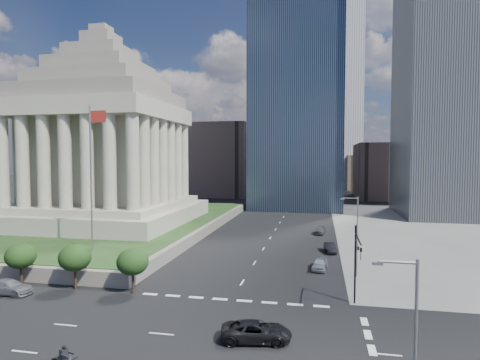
% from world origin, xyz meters
% --- Properties ---
extents(ground, '(500.00, 500.00, 0.00)m').
position_xyz_m(ground, '(0.00, 100.00, 0.00)').
color(ground, black).
rests_on(ground, ground).
extents(plaza_terrace, '(66.00, 70.00, 1.80)m').
position_xyz_m(plaza_terrace, '(-45.00, 50.00, 0.90)').
color(plaza_terrace, '#686259').
rests_on(plaza_terrace, ground).
extents(plaza_lawn, '(64.00, 68.00, 0.10)m').
position_xyz_m(plaza_lawn, '(-45.00, 50.00, 1.85)').
color(plaza_lawn, '#1A3616').
rests_on(plaza_lawn, plaza_terrace).
extents(war_memorial, '(34.00, 34.00, 39.00)m').
position_xyz_m(war_memorial, '(-34.00, 48.00, 21.40)').
color(war_memorial, gray).
rests_on(war_memorial, plaza_lawn).
extents(flagpole, '(2.52, 0.24, 20.00)m').
position_xyz_m(flagpole, '(-21.83, 24.00, 13.11)').
color(flagpole, slate).
rests_on(flagpole, plaza_lawn).
extents(midrise_glass, '(26.00, 26.00, 60.00)m').
position_xyz_m(midrise_glass, '(2.00, 95.00, 30.00)').
color(midrise_glass, black).
rests_on(midrise_glass, ground).
extents(highrise_ne, '(26.00, 28.00, 100.00)m').
position_xyz_m(highrise_ne, '(42.00, 85.00, 50.00)').
color(highrise_ne, black).
rests_on(highrise_ne, ground).
extents(building_filler_ne, '(20.00, 30.00, 20.00)m').
position_xyz_m(building_filler_ne, '(32.00, 130.00, 10.00)').
color(building_filler_ne, brown).
rests_on(building_filler_ne, ground).
extents(building_filler_nw, '(24.00, 30.00, 28.00)m').
position_xyz_m(building_filler_nw, '(-30.00, 130.00, 14.00)').
color(building_filler_nw, brown).
rests_on(building_filler_nw, ground).
extents(traffic_signal_ne, '(0.30, 5.74, 8.00)m').
position_xyz_m(traffic_signal_ne, '(12.50, 13.70, 5.25)').
color(traffic_signal_ne, black).
rests_on(traffic_signal_ne, ground).
extents(street_lamp_south, '(2.13, 0.22, 10.00)m').
position_xyz_m(street_lamp_south, '(13.33, -6.00, 5.66)').
color(street_lamp_south, slate).
rests_on(street_lamp_south, ground).
extents(street_lamp_north, '(2.13, 0.22, 10.00)m').
position_xyz_m(street_lamp_north, '(13.33, 25.00, 5.66)').
color(street_lamp_north, slate).
rests_on(street_lamp_north, ground).
extents(pickup_truck, '(6.06, 3.54, 1.58)m').
position_xyz_m(pickup_truck, '(4.03, 5.28, 0.79)').
color(pickup_truck, black).
rests_on(pickup_truck, ground).
extents(suv_grey, '(5.35, 2.19, 1.55)m').
position_xyz_m(suv_grey, '(-24.08, 11.00, 0.78)').
color(suv_grey, slate).
rests_on(suv_grey, ground).
extents(parked_sedan_near, '(2.31, 4.70, 1.54)m').
position_xyz_m(parked_sedan_near, '(9.00, 27.38, 0.77)').
color(parked_sedan_near, '#919599').
rests_on(parked_sedan_near, ground).
extents(parked_sedan_mid, '(4.47, 2.07, 1.42)m').
position_xyz_m(parked_sedan_mid, '(10.58, 37.68, 0.71)').
color(parked_sedan_mid, black).
rests_on(parked_sedan_mid, ground).
extents(parked_sedan_far, '(2.54, 4.80, 1.55)m').
position_xyz_m(parked_sedan_far, '(9.00, 52.83, 0.78)').
color(parked_sedan_far, '#4C4F53').
rests_on(parked_sedan_far, ground).
extents(motorcycle_trail, '(2.69, 1.50, 1.94)m').
position_xyz_m(motorcycle_trail, '(-8.25, -2.01, 0.97)').
color(motorcycle_trail, black).
rests_on(motorcycle_trail, ground).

